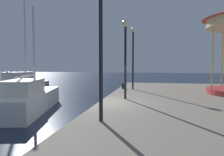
{
  "coord_description": "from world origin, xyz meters",
  "views": [
    {
      "loc": [
        2.47,
        -9.74,
        2.56
      ],
      "look_at": [
        -0.26,
        4.7,
        1.64
      ],
      "focal_mm": 34.21,
      "sensor_mm": 36.0,
      "label": 1
    }
  ],
  "objects": [
    {
      "name": "ground_plane",
      "position": [
        0.0,
        0.0,
        0.0
      ],
      "size": [
        120.0,
        120.0,
        0.0
      ],
      "primitive_type": "plane",
      "color": "#162338"
    },
    {
      "name": "sailboat_grey",
      "position": [
        -8.43,
        6.19,
        0.76
      ],
      "size": [
        2.75,
        5.79,
        8.05
      ],
      "color": "gray",
      "rests_on": "ground"
    },
    {
      "name": "lamp_post_far_end",
      "position": [
        1.11,
        5.6,
        3.82
      ],
      "size": [
        0.36,
        0.36,
        4.43
      ],
      "color": "black",
      "rests_on": "quay_dock"
    },
    {
      "name": "lamp_post_mid_promenade",
      "position": [
        1.12,
        1.12,
        3.58
      ],
      "size": [
        0.36,
        0.36,
        4.03
      ],
      "color": "black",
      "rests_on": "quay_dock"
    },
    {
      "name": "bollard_center",
      "position": [
        0.38,
        5.77,
        1.0
      ],
      "size": [
        0.24,
        0.24,
        0.4
      ],
      "primitive_type": "cylinder",
      "color": "#2D2D33",
      "rests_on": "quay_dock"
    },
    {
      "name": "sailboat_white",
      "position": [
        -4.24,
        0.74,
        0.69
      ],
      "size": [
        3.45,
        6.6,
        6.01
      ],
      "color": "white",
      "rests_on": "ground"
    },
    {
      "name": "lamp_post_near_edge",
      "position": [
        0.92,
        -3.36,
        3.62
      ],
      "size": [
        0.36,
        0.36,
        4.09
      ],
      "color": "black",
      "rests_on": "quay_dock"
    }
  ]
}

